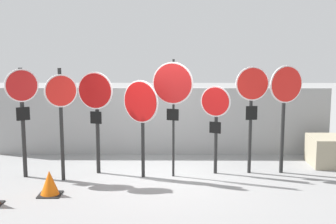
# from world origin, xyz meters

# --- Properties ---
(ground_plane) EXTENTS (40.00, 40.00, 0.00)m
(ground_plane) POSITION_xyz_m (0.00, 0.00, 0.00)
(ground_plane) COLOR gray
(fence_back) EXTENTS (8.64, 0.12, 1.72)m
(fence_back) POSITION_xyz_m (0.00, 1.89, 0.86)
(fence_back) COLOR gray
(fence_back) RESTS_ON ground
(stop_sign_0) EXTENTS (0.63, 0.35, 2.37)m
(stop_sign_0) POSITION_xyz_m (-2.85, -0.13, 1.61)
(stop_sign_0) COLOR black
(stop_sign_0) RESTS_ON ground
(stop_sign_1) EXTENTS (0.62, 0.33, 2.38)m
(stop_sign_1) POSITION_xyz_m (-1.97, -0.36, 1.62)
(stop_sign_1) COLOR black
(stop_sign_1) RESTS_ON ground
(stop_sign_2) EXTENTS (0.79, 0.26, 2.26)m
(stop_sign_2) POSITION_xyz_m (-1.34, 0.16, 1.57)
(stop_sign_2) COLOR black
(stop_sign_2) RESTS_ON ground
(stop_sign_3) EXTENTS (0.76, 0.53, 2.11)m
(stop_sign_3) POSITION_xyz_m (-0.34, -0.13, 1.51)
(stop_sign_3) COLOR black
(stop_sign_3) RESTS_ON ground
(stop_sign_4) EXTENTS (0.86, 0.31, 2.54)m
(stop_sign_4) POSITION_xyz_m (0.33, -0.07, 1.90)
(stop_sign_4) COLOR black
(stop_sign_4) RESTS_ON ground
(stop_sign_5) EXTENTS (0.63, 0.29, 1.96)m
(stop_sign_5) POSITION_xyz_m (1.26, 0.16, 1.38)
(stop_sign_5) COLOR black
(stop_sign_5) RESTS_ON ground
(stop_sign_6) EXTENTS (0.74, 0.18, 2.38)m
(stop_sign_6) POSITION_xyz_m (2.04, 0.20, 1.69)
(stop_sign_6) COLOR black
(stop_sign_6) RESTS_ON ground
(stop_sign_7) EXTENTS (0.76, 0.34, 2.40)m
(stop_sign_7) POSITION_xyz_m (2.77, 0.22, 1.70)
(stop_sign_7) COLOR black
(stop_sign_7) RESTS_ON ground
(traffic_cone_0) EXTENTS (0.43, 0.43, 0.49)m
(traffic_cone_0) POSITION_xyz_m (-2.04, -1.26, 0.24)
(traffic_cone_0) COLOR black
(traffic_cone_0) RESTS_ON ground
(storage_crate) EXTENTS (0.96, 0.94, 0.68)m
(storage_crate) POSITION_xyz_m (4.06, 0.90, 0.34)
(storage_crate) COLOR #9E937A
(storage_crate) RESTS_ON ground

